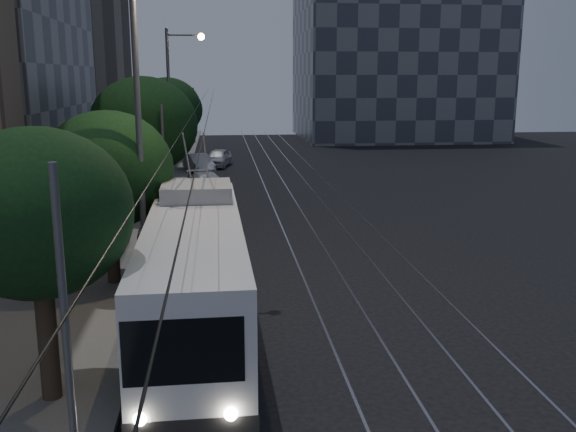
{
  "coord_description": "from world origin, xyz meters",
  "views": [
    {
      "loc": [
        -2.7,
        -20.28,
        7.33
      ],
      "look_at": [
        -0.1,
        3.9,
        1.96
      ],
      "focal_mm": 40.0,
      "sensor_mm": 36.0,
      "label": 1
    }
  ],
  "objects_px": {
    "car_white_b": "(208,184)",
    "pickup_silver": "(189,222)",
    "car_white_c": "(199,163)",
    "car_white_a": "(192,194)",
    "car_white_d": "(218,158)",
    "streetlamp_far": "(176,94)",
    "streetlamp_near": "(151,97)",
    "trolleybus": "(195,271)"
  },
  "relations": [
    {
      "from": "car_white_d",
      "to": "pickup_silver",
      "type": "bearing_deg",
      "value": -80.53
    },
    {
      "from": "car_white_a",
      "to": "car_white_d",
      "type": "bearing_deg",
      "value": 70.71
    },
    {
      "from": "trolleybus",
      "to": "car_white_c",
      "type": "bearing_deg",
      "value": 90.53
    },
    {
      "from": "pickup_silver",
      "to": "car_white_b",
      "type": "xyz_separation_m",
      "value": [
        0.66,
        11.5,
        -0.23
      ]
    },
    {
      "from": "car_white_d",
      "to": "streetlamp_far",
      "type": "xyz_separation_m",
      "value": [
        -2.58,
        -10.1,
        5.4
      ]
    },
    {
      "from": "trolleybus",
      "to": "streetlamp_near",
      "type": "relative_size",
      "value": 1.16
    },
    {
      "from": "car_white_b",
      "to": "car_white_c",
      "type": "bearing_deg",
      "value": 79.18
    },
    {
      "from": "car_white_b",
      "to": "streetlamp_near",
      "type": "relative_size",
      "value": 0.41
    },
    {
      "from": "streetlamp_near",
      "to": "car_white_d",
      "type": "bearing_deg",
      "value": 86.43
    },
    {
      "from": "pickup_silver",
      "to": "car_white_b",
      "type": "height_order",
      "value": "pickup_silver"
    },
    {
      "from": "car_white_c",
      "to": "car_white_d",
      "type": "bearing_deg",
      "value": 45.37
    },
    {
      "from": "car_white_d",
      "to": "streetlamp_near",
      "type": "relative_size",
      "value": 0.38
    },
    {
      "from": "streetlamp_near",
      "to": "car_white_c",
      "type": "bearing_deg",
      "value": 89.02
    },
    {
      "from": "car_white_a",
      "to": "streetlamp_near",
      "type": "relative_size",
      "value": 0.38
    },
    {
      "from": "car_white_c",
      "to": "streetlamp_near",
      "type": "relative_size",
      "value": 0.38
    },
    {
      "from": "car_white_b",
      "to": "pickup_silver",
      "type": "bearing_deg",
      "value": -109.0
    },
    {
      "from": "car_white_b",
      "to": "car_white_d",
      "type": "xyz_separation_m",
      "value": [
        0.66,
        12.43,
        0.06
      ]
    },
    {
      "from": "car_white_b",
      "to": "streetlamp_far",
      "type": "xyz_separation_m",
      "value": [
        -1.92,
        2.33,
        5.45
      ]
    },
    {
      "from": "trolleybus",
      "to": "streetlamp_far",
      "type": "bearing_deg",
      "value": 93.59
    },
    {
      "from": "car_white_a",
      "to": "trolleybus",
      "type": "bearing_deg",
      "value": -101.37
    },
    {
      "from": "streetlamp_far",
      "to": "car_white_c",
      "type": "bearing_deg",
      "value": 81.25
    },
    {
      "from": "pickup_silver",
      "to": "car_white_c",
      "type": "height_order",
      "value": "pickup_silver"
    },
    {
      "from": "car_white_a",
      "to": "streetlamp_near",
      "type": "xyz_separation_m",
      "value": [
        -0.47,
        -15.45,
        5.92
      ]
    },
    {
      "from": "car_white_c",
      "to": "streetlamp_far",
      "type": "height_order",
      "value": "streetlamp_far"
    },
    {
      "from": "streetlamp_near",
      "to": "streetlamp_far",
      "type": "bearing_deg",
      "value": 91.63
    },
    {
      "from": "car_white_a",
      "to": "car_white_b",
      "type": "height_order",
      "value": "car_white_a"
    },
    {
      "from": "trolleybus",
      "to": "streetlamp_near",
      "type": "height_order",
      "value": "streetlamp_near"
    },
    {
      "from": "trolleybus",
      "to": "car_white_a",
      "type": "bearing_deg",
      "value": 91.67
    },
    {
      "from": "car_white_c",
      "to": "streetlamp_near",
      "type": "xyz_separation_m",
      "value": [
        -0.49,
        -28.64,
        5.95
      ]
    },
    {
      "from": "pickup_silver",
      "to": "car_white_a",
      "type": "height_order",
      "value": "pickup_silver"
    },
    {
      "from": "trolleybus",
      "to": "car_white_b",
      "type": "height_order",
      "value": "trolleybus"
    },
    {
      "from": "car_white_a",
      "to": "streetlamp_far",
      "type": "height_order",
      "value": "streetlamp_far"
    },
    {
      "from": "pickup_silver",
      "to": "car_white_d",
      "type": "distance_m",
      "value": 23.97
    },
    {
      "from": "pickup_silver",
      "to": "car_white_b",
      "type": "relative_size",
      "value": 1.4
    },
    {
      "from": "car_white_d",
      "to": "streetlamp_far",
      "type": "relative_size",
      "value": 0.42
    },
    {
      "from": "pickup_silver",
      "to": "streetlamp_far",
      "type": "distance_m",
      "value": 14.83
    },
    {
      "from": "streetlamp_near",
      "to": "streetlamp_far",
      "type": "height_order",
      "value": "streetlamp_near"
    },
    {
      "from": "car_white_a",
      "to": "car_white_c",
      "type": "relative_size",
      "value": 1.01
    },
    {
      "from": "car_white_d",
      "to": "car_white_b",
      "type": "bearing_deg",
      "value": -80.41
    },
    {
      "from": "pickup_silver",
      "to": "car_white_c",
      "type": "relative_size",
      "value": 1.53
    },
    {
      "from": "pickup_silver",
      "to": "car_white_c",
      "type": "bearing_deg",
      "value": 105.99
    },
    {
      "from": "trolleybus",
      "to": "pickup_silver",
      "type": "relative_size",
      "value": 2.01
    }
  ]
}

